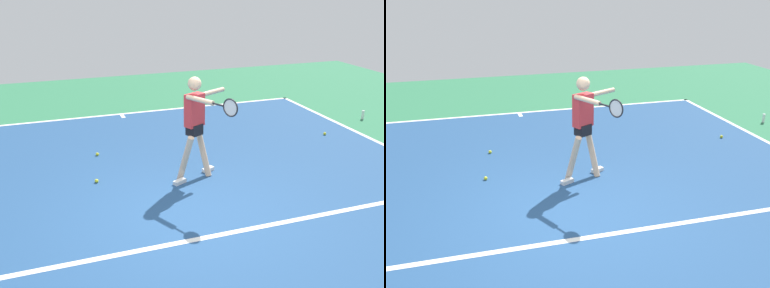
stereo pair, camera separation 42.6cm
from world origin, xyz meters
The scene contains 10 objects.
ground_plane centered at (0.00, 0.00, 0.00)m, with size 20.70×20.70×0.00m, color #2D754C.
court_surface centered at (0.00, 0.00, 0.00)m, with size 9.99×11.24×0.00m, color navy.
court_line_baseline_near centered at (0.00, -5.57, 0.00)m, with size 9.99×0.10×0.01m, color white.
court_line_service centered at (0.00, 0.68, 0.00)m, with size 7.50×0.10×0.01m, color white.
court_line_centre_mark centered at (0.00, -5.37, 0.00)m, with size 0.10×0.30×0.01m, color white.
tennis_player centered at (-0.54, -1.21, 1.08)m, with size 1.15×1.41×1.86m.
tennis_ball_near_service_line centered at (-4.12, -2.39, 0.03)m, with size 0.07×0.07×0.07m, color yellow.
tennis_ball_far_corner centered at (1.00, -2.85, 0.03)m, with size 0.07×0.07×0.07m, color yellow.
tennis_ball_near_player centered at (1.18, -1.59, 0.03)m, with size 0.07×0.07×0.07m, color yellow.
water_bottle centered at (-5.76, -3.11, 0.11)m, with size 0.07×0.07×0.22m, color white.
Camera 2 is at (1.49, 5.69, 3.40)m, focal length 41.02 mm.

